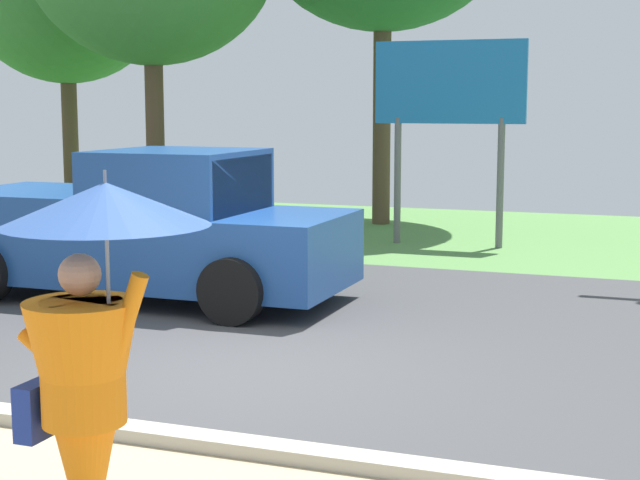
{
  "coord_description": "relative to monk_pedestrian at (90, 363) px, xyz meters",
  "views": [
    {
      "loc": [
        3.78,
        -8.0,
        2.47
      ],
      "look_at": [
        0.46,
        1.0,
        1.1
      ],
      "focal_mm": 54.51,
      "sensor_mm": 36.0,
      "label": 1
    }
  ],
  "objects": [
    {
      "name": "monk_pedestrian",
      "position": [
        0.0,
        0.0,
        0.0
      ],
      "size": [
        1.1,
        1.06,
        2.13
      ],
      "rotation": [
        0.0,
        0.0,
        0.1
      ],
      "color": "orange",
      "rests_on": "ground_plane"
    },
    {
      "name": "roadside_billboard",
      "position": [
        -0.88,
        12.24,
        1.42
      ],
      "size": [
        2.6,
        0.12,
        3.5
      ],
      "color": "slate",
      "rests_on": "ground_plane"
    },
    {
      "name": "pickup_truck",
      "position": [
        -3.45,
        6.46,
        -0.26
      ],
      "size": [
        5.2,
        2.28,
        1.88
      ],
      "rotation": [
        0.0,
        0.0,
        -0.12
      ],
      "color": "#1E478C",
      "rests_on": "ground_plane"
    },
    {
      "name": "ground_plane",
      "position": [
        -0.97,
        6.78,
        -1.18
      ],
      "size": [
        40.0,
        22.0,
        0.2
      ],
      "color": "#424244"
    }
  ]
}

